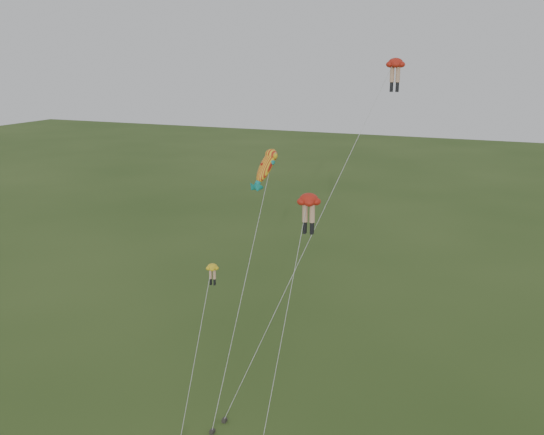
% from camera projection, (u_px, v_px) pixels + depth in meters
% --- Properties ---
extents(ground, '(300.00, 300.00, 0.00)m').
position_uv_depth(ground, '(231.00, 422.00, 39.15)').
color(ground, '#2C4418').
rests_on(ground, ground).
extents(legs_kite_red_high, '(8.13, 14.13, 22.80)m').
position_uv_depth(legs_kite_red_high, '(392.00, 72.00, 42.47)').
color(legs_kite_red_high, red).
rests_on(legs_kite_red_high, ground).
extents(legs_kite_red_mid, '(1.70, 8.99, 14.35)m').
position_uv_depth(legs_kite_red_mid, '(308.00, 205.00, 39.19)').
color(legs_kite_red_mid, red).
rests_on(legs_kite_red_mid, ground).
extents(legs_kite_yellow, '(1.24, 6.46, 9.56)m').
position_uv_depth(legs_kite_yellow, '(211.00, 278.00, 40.11)').
color(legs_kite_yellow, yellow).
rests_on(legs_kite_yellow, ground).
extents(fish_kite, '(1.61, 8.75, 17.15)m').
position_uv_depth(fish_kite, '(266.00, 168.00, 40.23)').
color(fish_kite, yellow).
rests_on(fish_kite, ground).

